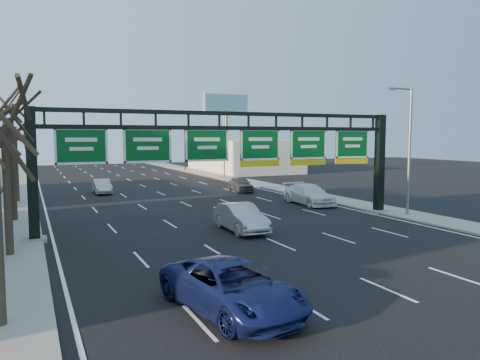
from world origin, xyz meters
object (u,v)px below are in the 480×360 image
sign_gantry (236,152)px  car_white_wagon (309,194)px  car_blue_suv (232,287)px  car_silver_sedan (241,218)px

sign_gantry → car_white_wagon: bearing=31.8°
sign_gantry → car_white_wagon: (9.15, 5.68, -3.80)m
car_blue_suv → sign_gantry: bearing=55.0°
car_blue_suv → car_white_wagon: car_white_wagon is taller
car_blue_suv → car_white_wagon: (15.38, 19.26, 0.02)m
car_silver_sedan → car_white_wagon: 12.47m
sign_gantry → car_blue_suv: 15.42m
car_blue_suv → car_silver_sedan: 12.82m
car_blue_suv → car_silver_sedan: size_ratio=1.18×
sign_gantry → car_blue_suv: (-6.23, -13.58, -3.82)m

